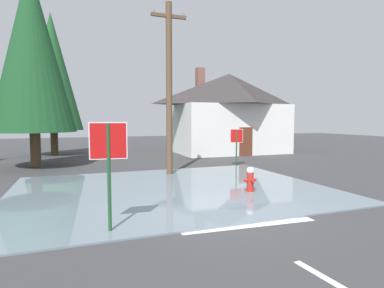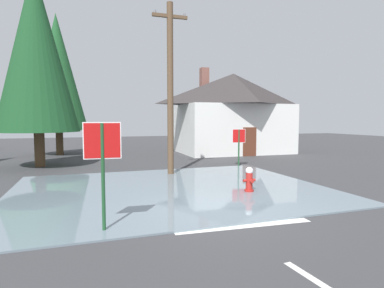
# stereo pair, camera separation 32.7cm
# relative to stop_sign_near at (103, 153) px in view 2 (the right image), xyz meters

# --- Properties ---
(ground_plane) EXTENTS (80.00, 80.00, 0.10)m
(ground_plane) POSITION_rel_stop_sign_near_xyz_m (3.29, 0.79, -1.83)
(ground_plane) COLOR #38383A
(flood_puddle) EXTENTS (10.95, 8.54, 0.05)m
(flood_puddle) POSITION_rel_stop_sign_near_xyz_m (2.54, 3.67, -1.76)
(flood_puddle) COLOR slate
(flood_puddle) RESTS_ON ground
(lane_stop_bar) EXTENTS (3.44, 0.50, 0.01)m
(lane_stop_bar) POSITION_rel_stop_sign_near_xyz_m (3.18, -0.68, -1.77)
(lane_stop_bar) COLOR silver
(lane_stop_bar) RESTS_ON ground
(stop_sign_near) EXTENTS (0.82, 0.08, 2.47)m
(stop_sign_near) POSITION_rel_stop_sign_near_xyz_m (0.00, 0.00, 0.00)
(stop_sign_near) COLOR #1E4C28
(stop_sign_near) RESTS_ON ground
(fire_hydrant) EXTENTS (0.45, 0.38, 0.89)m
(fire_hydrant) POSITION_rel_stop_sign_near_xyz_m (4.97, 2.32, -1.34)
(fire_hydrant) COLOR #AD231E
(fire_hydrant) RESTS_ON ground
(utility_pole) EXTENTS (1.60, 0.28, 7.69)m
(utility_pole) POSITION_rel_stop_sign_near_xyz_m (3.33, 6.67, 2.24)
(utility_pole) COLOR brown
(utility_pole) RESTS_ON ground
(stop_sign_far) EXTENTS (0.73, 0.10, 2.02)m
(stop_sign_far) POSITION_rel_stop_sign_near_xyz_m (7.43, 7.87, -0.34)
(stop_sign_far) COLOR #1E4C28
(stop_sign_far) RESTS_ON ground
(house) EXTENTS (8.74, 5.96, 6.50)m
(house) POSITION_rel_stop_sign_near_xyz_m (10.45, 14.75, 1.35)
(house) COLOR silver
(house) RESTS_ON ground
(pine_tree_tall_left) EXTENTS (4.18, 4.18, 10.46)m
(pine_tree_tall_left) POSITION_rel_stop_sign_near_xyz_m (-2.68, 11.30, 4.37)
(pine_tree_tall_left) COLOR #4C3823
(pine_tree_tall_left) RESTS_ON ground
(pine_tree_mid_left) EXTENTS (3.99, 3.99, 9.97)m
(pine_tree_mid_left) POSITION_rel_stop_sign_near_xyz_m (-2.11, 17.24, 4.09)
(pine_tree_mid_left) COLOR #4C3823
(pine_tree_mid_left) RESTS_ON ground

